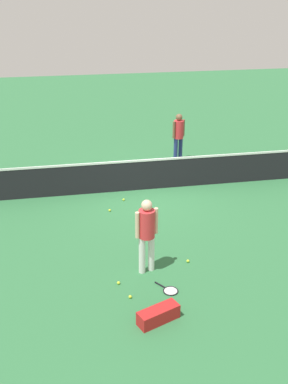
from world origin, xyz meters
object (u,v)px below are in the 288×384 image
tennis_racket_far_player (197,166)px  tennis_ball_by_net (124,200)px  player_near_side (147,230)px  tennis_racket_near_player (170,290)px  tennis_ball_stray_left (110,210)px  player_far_side (179,134)px  equipment_bag (160,314)px  tennis_ball_near_player (188,261)px  tennis_ball_baseline (118,283)px  tennis_ball_midcourt (130,297)px

tennis_racket_far_player → tennis_ball_by_net: tennis_ball_by_net is taller
player_near_side → tennis_racket_near_player: 1.31m
tennis_ball_stray_left → tennis_ball_by_net: bearing=51.9°
player_far_side → equipment_bag: bearing=-106.7°
tennis_ball_near_player → tennis_ball_baseline: 1.72m
tennis_ball_by_net → equipment_bag: equipment_bag is taller
tennis_ball_baseline → tennis_ball_stray_left: 3.36m
player_far_side → tennis_racket_far_player: 1.29m
tennis_ball_stray_left → tennis_racket_near_player: bearing=-78.3°
tennis_ball_stray_left → player_far_side: bearing=50.9°
tennis_ball_midcourt → equipment_bag: equipment_bag is taller
player_far_side → tennis_ball_baseline: (-3.03, -6.82, -0.98)m
tennis_racket_near_player → tennis_ball_baseline: 1.07m
tennis_ball_by_net → player_near_side: bearing=-90.2°
player_far_side → equipment_bag: size_ratio=2.01×
tennis_racket_far_player → tennis_ball_near_player: size_ratio=9.04×
tennis_ball_midcourt → tennis_ball_baseline: bearing=108.5°
player_far_side → tennis_ball_by_net: player_far_side is taller
equipment_bag → player_near_side: bearing=87.8°
player_far_side → tennis_ball_near_player: size_ratio=25.76×
player_near_side → tennis_racket_near_player: size_ratio=2.97×
tennis_racket_far_player → tennis_ball_near_player: bearing=-108.6°
player_near_side → tennis_racket_near_player: bearing=-67.6°
tennis_ball_by_net → tennis_racket_near_player: bearing=-85.9°
tennis_racket_near_player → tennis_ball_baseline: bearing=157.4°
player_far_side → tennis_ball_stray_left: size_ratio=25.76×
tennis_racket_near_player → tennis_ball_by_net: bearing=94.1°
player_near_side → equipment_bag: (-0.06, -1.62, -0.87)m
tennis_ball_by_net → tennis_ball_baseline: 4.01m
tennis_ball_by_net → equipment_bag: 5.20m
tennis_ball_baseline → equipment_bag: size_ratio=0.08×
tennis_racket_near_player → tennis_ball_near_player: tennis_ball_near_player is taller
tennis_ball_stray_left → equipment_bag: 4.62m
tennis_racket_near_player → tennis_racket_far_player: (2.55, 6.61, 0.00)m
tennis_ball_midcourt → tennis_ball_baseline: 0.53m
tennis_ball_near_player → tennis_ball_by_net: 3.56m
tennis_racket_near_player → equipment_bag: 0.93m
tennis_racket_near_player → tennis_ball_stray_left: tennis_ball_stray_left is taller
player_far_side → tennis_ball_near_player: player_far_side is taller
tennis_ball_stray_left → equipment_bag: (0.40, -4.60, 0.11)m
tennis_ball_baseline → tennis_racket_far_player: bearing=60.2°
tennis_ball_baseline → tennis_ball_stray_left: bearing=86.5°
tennis_ball_baseline → tennis_ball_by_net: bearing=80.3°
tennis_ball_near_player → tennis_ball_stray_left: bearing=116.8°
tennis_racket_near_player → tennis_ball_near_player: (0.65, 0.94, 0.02)m
player_near_side → tennis_ball_stray_left: (-0.46, 2.98, -0.98)m
player_far_side → tennis_ball_stray_left: 4.58m
player_near_side → equipment_bag: 1.84m
player_near_side → tennis_racket_far_player: bearing=63.7°
equipment_bag → tennis_racket_near_player: bearing=65.1°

